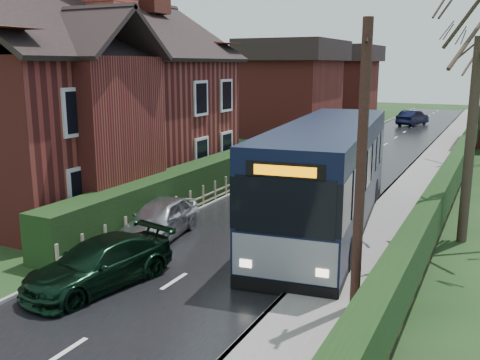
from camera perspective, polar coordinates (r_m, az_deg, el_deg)
The scene contains 16 objects.
ground at distance 16.30m, azimuth -3.16°, elevation -8.33°, with size 140.00×140.00×0.00m, color #2A471E.
road at distance 25.12m, azimuth 8.09°, elevation -1.02°, with size 6.00×100.00×0.02m, color black.
pavement at distance 24.17m, azimuth 17.71°, elevation -1.86°, with size 2.50×100.00×0.14m, color slate.
kerb_right at distance 24.36m, azimuth 14.92°, elevation -1.58°, with size 0.12×100.00×0.14m, color gray.
kerb_left at distance 26.19m, azimuth 1.75°, elevation -0.26°, with size 0.12×100.00×0.10m, color gray.
front_hedge at distance 22.11m, azimuth -5.64°, elevation -0.67°, with size 1.20×16.00×1.60m, color black.
picket_fence at distance 21.81m, azimuth -3.95°, elevation -1.77°, with size 0.10×16.00×0.90m, color gray, non-canonical shape.
right_wall_hedge at distance 23.80m, azimuth 21.53°, elevation -0.01°, with size 0.60×50.00×1.80m.
brick_house at distance 24.33m, azimuth -15.94°, elevation 8.62°, with size 9.30×14.60×10.30m.
bus at distance 18.91m, azimuth 9.31°, elevation 0.29°, with size 4.35×12.58×3.74m.
car_silver at distance 18.16m, azimuth -8.51°, elevation -4.09°, with size 1.55×3.85×1.31m, color silver.
car_green at distance 14.61m, azimuth -14.78°, elevation -8.63°, with size 1.74×4.27×1.24m, color black.
car_distant at distance 53.66m, azimuth 17.94°, elevation 6.32°, with size 1.52×4.36×1.44m, color black.
bus_stop_sign at distance 15.44m, azimuth 12.21°, elevation -2.27°, with size 0.19×0.44×2.93m.
telegraph_pole at distance 12.17m, azimuth 12.77°, elevation 0.88°, with size 0.23×0.86×6.70m.
tree_house_side at distance 31.81m, azimuth -15.23°, elevation 13.89°, with size 4.04×4.04×9.18m.
Camera 1 is at (7.54, -13.27, 5.73)m, focal length 40.00 mm.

